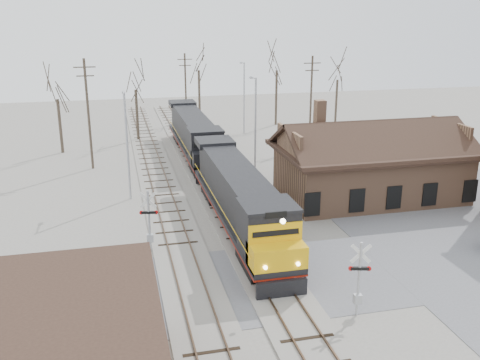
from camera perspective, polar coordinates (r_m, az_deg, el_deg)
The scene contains 20 objects.
ground at distance 30.93m, azimuth 3.25°, elevation -10.63°, with size 140.00×140.00×0.00m, color gray.
road at distance 30.92m, azimuth 3.25°, elevation -10.61°, with size 60.00×9.00×0.03m, color #5A5A5E.
track_main at distance 44.30m, azimuth -2.28°, elevation -1.64°, with size 3.40×90.00×0.24m.
track_siding at distance 43.71m, azimuth -8.08°, elevation -2.07°, with size 3.40×90.00×0.24m.
depot at distance 44.71m, azimuth 13.72°, elevation 1.19°, with size 15.20×9.31×7.90m.
locomotive_lead at distance 36.51m, azimuth 0.02°, elevation -2.06°, with size 3.01×20.17×4.48m.
locomotive_trailing at distance 55.85m, azimuth -4.88°, elevation 4.78°, with size 3.01×20.17×4.24m.
crossbuck_near at distance 27.46m, azimuth 12.56°, elevation -10.52°, with size 1.11×0.36×3.96m.
crossbuck_far at distance 34.05m, azimuth -9.65°, elevation -4.59°, with size 1.15×0.32×4.07m.
streetlight_a at distance 43.36m, azimuth -11.97°, elevation 4.14°, with size 0.25×2.04×8.63m.
streetlight_b at distance 48.89m, azimuth 1.62°, elevation 6.24°, with size 0.25×2.04×9.02m.
streetlight_c at distance 66.82m, azimuth 0.41°, elevation 9.16°, with size 0.25×2.04×8.75m.
utility_pole_a at distance 52.87m, azimuth -15.87°, elevation 6.93°, with size 2.00×0.24×10.52m.
utility_pole_b at distance 74.09m, azimuth -5.82°, elevation 9.87°, with size 2.00×0.24×9.33m.
utility_pole_c at distance 61.71m, azimuth 7.58°, elevation 8.60°, with size 2.00×0.24×9.96m.
tree_a at distance 59.95m, azimuth -18.98°, elevation 9.05°, with size 3.87×3.87×9.49m.
tree_b at distance 63.86m, azimuth -11.12°, elevation 10.29°, with size 3.98×3.98×9.75m.
tree_c at distance 74.36m, azimuth -4.44°, elevation 12.48°, with size 4.68×4.68×11.46m.
tree_d at distance 71.81m, azimuth 3.96°, elevation 12.53°, with size 4.83×4.83×11.84m.
tree_e at distance 73.03m, azimuth 10.40°, elevation 11.24°, with size 4.01×4.01×9.83m.
Camera 1 is at (-8.01, -26.10, 14.55)m, focal length 40.00 mm.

